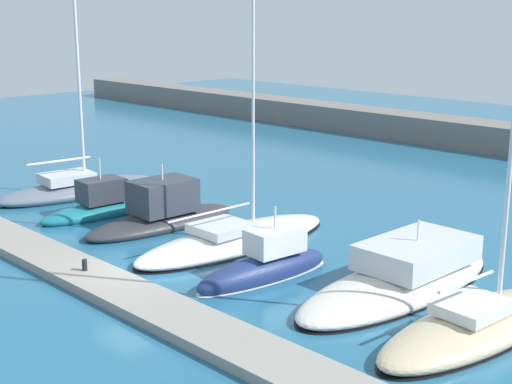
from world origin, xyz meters
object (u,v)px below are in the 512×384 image
object	(u,v)px
sailboat_slate_nearest	(78,187)
motorboat_charcoal_third	(163,214)
dock_bollard	(85,265)
sailboat_sand_seventh	(476,323)
motorboat_navy_fifth	(266,266)
sailboat_white_fourth	(234,239)
motorboat_teal_second	(102,206)
motorboat_ivory_sixth	(403,278)

from	to	relation	value
sailboat_slate_nearest	motorboat_charcoal_third	size ratio (longest dim) A/B	2.16
motorboat_charcoal_third	dock_bollard	size ratio (longest dim) A/B	18.75
sailboat_sand_seventh	dock_bollard	bearing A→B (deg)	120.06
sailboat_slate_nearest	motorboat_navy_fifth	distance (m)	16.67
sailboat_white_fourth	motorboat_navy_fifth	distance (m)	4.30
motorboat_teal_second	sailboat_white_fourth	xyz separation A→B (m)	(8.23, 1.47, -0.16)
motorboat_teal_second	motorboat_charcoal_third	bearing A→B (deg)	-71.62
sailboat_slate_nearest	dock_bollard	size ratio (longest dim) A/B	40.54
motorboat_teal_second	sailboat_white_fourth	bearing A→B (deg)	-76.23
motorboat_charcoal_third	sailboat_sand_seventh	bearing A→B (deg)	-88.33
dock_bollard	sailboat_sand_seventh	bearing A→B (deg)	25.74
dock_bollard	sailboat_white_fourth	bearing A→B (deg)	82.74
sailboat_slate_nearest	motorboat_ivory_sixth	size ratio (longest dim) A/B	1.69
motorboat_teal_second	motorboat_charcoal_third	world-z (taller)	motorboat_charcoal_third
motorboat_ivory_sixth	dock_bollard	size ratio (longest dim) A/B	24.02
motorboat_ivory_sixth	sailboat_sand_seventh	size ratio (longest dim) A/B	0.54
sailboat_sand_seventh	dock_bollard	size ratio (longest dim) A/B	44.53
motorboat_navy_fifth	motorboat_ivory_sixth	world-z (taller)	motorboat_navy_fifth
motorboat_navy_fifth	sailboat_sand_seventh	size ratio (longest dim) A/B	0.32
sailboat_white_fourth	sailboat_sand_seventh	bearing A→B (deg)	-92.30
motorboat_ivory_sixth	motorboat_teal_second	bearing A→B (deg)	99.09
motorboat_teal_second	motorboat_charcoal_third	distance (m)	3.85
motorboat_charcoal_third	sailboat_sand_seventh	xyz separation A→B (m)	(16.61, -0.22, -0.23)
motorboat_charcoal_third	sailboat_white_fourth	distance (m)	4.55
sailboat_slate_nearest	motorboat_ivory_sixth	bearing A→B (deg)	-81.29
motorboat_navy_fifth	motorboat_ivory_sixth	distance (m)	5.18
motorboat_teal_second	motorboat_navy_fifth	xyz separation A→B (m)	(12.08, -0.43, 0.02)
motorboat_charcoal_third	motorboat_ivory_sixth	world-z (taller)	motorboat_charcoal_third
motorboat_teal_second	motorboat_ivory_sixth	xyz separation A→B (m)	(16.45, 2.37, -0.01)
sailboat_slate_nearest	sailboat_white_fourth	bearing A→B (deg)	-83.49
motorboat_navy_fifth	dock_bollard	distance (m)	6.94
sailboat_slate_nearest	motorboat_navy_fifth	bearing A→B (deg)	-90.18
motorboat_ivory_sixth	motorboat_navy_fifth	bearing A→B (deg)	123.58
motorboat_teal_second	sailboat_sand_seventh	size ratio (longest dim) A/B	0.34
sailboat_slate_nearest	motorboat_charcoal_third	bearing A→B (deg)	-86.55
sailboat_slate_nearest	sailboat_sand_seventh	xyz separation A→B (m)	(24.82, -0.57, -0.06)
sailboat_slate_nearest	motorboat_navy_fifth	xyz separation A→B (m)	(16.58, -1.75, 0.02)
sailboat_slate_nearest	dock_bollard	bearing A→B (deg)	-114.12
sailboat_slate_nearest	motorboat_teal_second	bearing A→B (deg)	-100.55
motorboat_charcoal_third	sailboat_white_fourth	bearing A→B (deg)	-81.34
motorboat_navy_fifth	motorboat_ivory_sixth	xyz separation A→B (m)	(4.36, 2.80, -0.03)
motorboat_teal_second	sailboat_white_fourth	distance (m)	8.37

